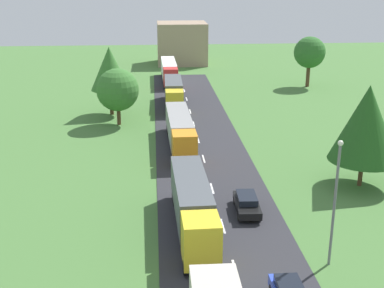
% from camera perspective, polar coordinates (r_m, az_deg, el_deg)
% --- Properties ---
extents(road, '(10.00, 140.00, 0.06)m').
position_cam_1_polar(road, '(33.23, 5.28, -15.26)').
color(road, '#2B2B30').
rests_on(road, ground).
extents(truck_second, '(2.77, 13.10, 3.68)m').
position_cam_1_polar(truck_second, '(38.01, 0.09, -6.83)').
color(truck_second, yellow).
rests_on(truck_second, road).
extents(truck_third, '(2.79, 14.61, 3.46)m').
position_cam_1_polar(truck_third, '(56.47, -1.36, 1.66)').
color(truck_third, orange).
rests_on(truck_third, road).
extents(truck_fourth, '(2.67, 12.23, 3.63)m').
position_cam_1_polar(truck_fourth, '(74.76, -2.09, 5.90)').
color(truck_fourth, yellow).
rests_on(truck_fourth, road).
extents(truck_fifth, '(2.60, 14.96, 3.47)m').
position_cam_1_polar(truck_fifth, '(92.54, -2.60, 8.32)').
color(truck_fifth, red).
rests_on(truck_fifth, road).
extents(car_fourth, '(2.01, 4.57, 1.43)m').
position_cam_1_polar(car_fourth, '(41.65, 6.21, -6.66)').
color(car_fourth, black).
rests_on(car_fourth, road).
extents(lamppost_second, '(0.36, 0.36, 8.76)m').
position_cam_1_polar(lamppost_second, '(33.90, 15.85, -5.88)').
color(lamppost_second, slate).
rests_on(lamppost_second, ground).
extents(tree_oak, '(5.32, 5.32, 9.36)m').
position_cam_1_polar(tree_oak, '(70.13, -9.26, 8.39)').
color(tree_oak, '#513823').
rests_on(tree_oak, ground).
extents(tree_birch, '(5.44, 5.44, 7.32)m').
position_cam_1_polar(tree_birch, '(65.31, -8.39, 6.06)').
color(tree_birch, '#513823').
rests_on(tree_birch, ground).
extents(tree_maple, '(5.35, 5.35, 8.60)m').
position_cam_1_polar(tree_maple, '(89.98, 13.13, 10.02)').
color(tree_maple, '#513823').
rests_on(tree_maple, ground).
extents(tree_elm, '(6.28, 6.28, 9.43)m').
position_cam_1_polar(tree_elm, '(47.45, 19.07, 2.21)').
color(tree_elm, '#513823').
rests_on(tree_elm, ground).
extents(distant_building, '(10.48, 10.02, 8.80)m').
position_cam_1_polar(distant_building, '(111.88, -1.16, 11.30)').
color(distant_building, '#9E846B').
rests_on(distant_building, ground).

